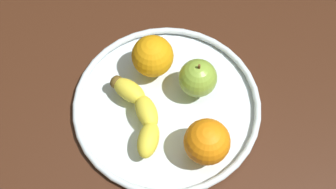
{
  "coord_description": "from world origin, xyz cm",
  "views": [
    {
      "loc": [
        -38.03,
        0.21,
        74.43
      ],
      "look_at": [
        0.0,
        0.0,
        4.8
      ],
      "focal_mm": 49.25,
      "sensor_mm": 36.0,
      "label": 1
    }
  ],
  "objects_px": {
    "orange_center": "(208,142)",
    "banana": "(141,112)",
    "apple": "(199,78)",
    "orange_front_right": "(154,56)",
    "fruit_bowl": "(168,105)"
  },
  "relations": [
    {
      "from": "orange_center",
      "to": "banana",
      "type": "bearing_deg",
      "value": 59.83
    },
    {
      "from": "banana",
      "to": "orange_center",
      "type": "relative_size",
      "value": 2.14
    },
    {
      "from": "apple",
      "to": "orange_front_right",
      "type": "relative_size",
      "value": 1.0
    },
    {
      "from": "banana",
      "to": "apple",
      "type": "distance_m",
      "value": 0.12
    },
    {
      "from": "orange_front_right",
      "to": "banana",
      "type": "bearing_deg",
      "value": 168.2
    },
    {
      "from": "banana",
      "to": "orange_front_right",
      "type": "relative_size",
      "value": 2.16
    },
    {
      "from": "orange_center",
      "to": "orange_front_right",
      "type": "bearing_deg",
      "value": 28.36
    },
    {
      "from": "orange_front_right",
      "to": "orange_center",
      "type": "height_order",
      "value": "same"
    },
    {
      "from": "apple",
      "to": "fruit_bowl",
      "type": "bearing_deg",
      "value": 119.06
    },
    {
      "from": "fruit_bowl",
      "to": "banana",
      "type": "relative_size",
      "value": 2.06
    },
    {
      "from": "banana",
      "to": "orange_front_right",
      "type": "distance_m",
      "value": 0.11
    },
    {
      "from": "apple",
      "to": "orange_front_right",
      "type": "bearing_deg",
      "value": 61.13
    },
    {
      "from": "fruit_bowl",
      "to": "apple",
      "type": "height_order",
      "value": "apple"
    },
    {
      "from": "orange_front_right",
      "to": "fruit_bowl",
      "type": "bearing_deg",
      "value": -161.31
    },
    {
      "from": "fruit_bowl",
      "to": "apple",
      "type": "relative_size",
      "value": 4.45
    }
  ]
}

